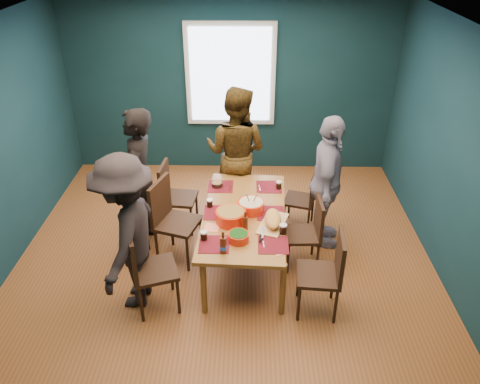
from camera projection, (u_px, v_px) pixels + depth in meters
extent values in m
cube|color=brown|center=(224.00, 261.00, 5.67)|extent=(5.00, 5.00, 0.01)
cube|color=white|center=(219.00, 30.00, 4.30)|extent=(5.00, 5.00, 0.01)
cube|color=#102E37|center=(458.00, 163.00, 4.94)|extent=(0.01, 5.00, 2.70)
cube|color=#102E37|center=(231.00, 87.00, 7.14)|extent=(5.00, 0.01, 2.70)
cube|color=#102E37|center=(201.00, 347.00, 2.83)|extent=(5.00, 0.01, 2.70)
cube|color=silver|center=(230.00, 75.00, 7.01)|extent=(1.35, 0.06, 1.55)
cube|color=#925F2C|center=(244.00, 215.00, 5.32)|extent=(1.01, 1.88, 0.05)
cylinder|color=#925F2C|center=(204.00, 288.00, 4.77)|extent=(0.06, 0.06, 0.65)
cylinder|color=#925F2C|center=(283.00, 289.00, 4.76)|extent=(0.06, 0.06, 0.65)
cylinder|color=#925F2C|center=(215.00, 201.00, 6.23)|extent=(0.06, 0.06, 0.65)
cylinder|color=#925F2C|center=(275.00, 202.00, 6.21)|extent=(0.06, 0.06, 0.65)
cube|color=black|center=(180.00, 198.00, 6.06)|extent=(0.46, 0.46, 0.04)
cube|color=black|center=(164.00, 181.00, 5.95)|extent=(0.08, 0.42, 0.46)
cylinder|color=black|center=(164.00, 220.00, 6.04)|extent=(0.03, 0.03, 0.43)
cylinder|color=black|center=(191.00, 222.00, 6.01)|extent=(0.03, 0.03, 0.43)
cylinder|color=black|center=(171.00, 205.00, 6.35)|extent=(0.03, 0.03, 0.43)
cylinder|color=black|center=(197.00, 207.00, 6.32)|extent=(0.03, 0.03, 0.43)
cube|color=black|center=(178.00, 223.00, 5.48)|extent=(0.59, 0.59, 0.04)
cube|color=black|center=(160.00, 200.00, 5.39)|extent=(0.19, 0.45, 0.51)
cylinder|color=black|center=(157.00, 248.00, 5.50)|extent=(0.04, 0.04, 0.48)
cylinder|color=black|center=(188.00, 255.00, 5.39)|extent=(0.04, 0.04, 0.48)
cylinder|color=black|center=(172.00, 229.00, 5.83)|extent=(0.04, 0.04, 0.48)
cylinder|color=black|center=(201.00, 235.00, 5.71)|extent=(0.04, 0.04, 0.48)
cube|color=black|center=(155.00, 270.00, 4.79)|extent=(0.56, 0.56, 0.04)
cube|color=black|center=(132.00, 254.00, 4.60)|extent=(0.18, 0.43, 0.48)
cylinder|color=black|center=(141.00, 305.00, 4.71)|extent=(0.03, 0.03, 0.45)
cylinder|color=black|center=(178.00, 297.00, 4.81)|extent=(0.03, 0.03, 0.45)
cylinder|color=black|center=(137.00, 281.00, 5.02)|extent=(0.03, 0.03, 0.45)
cylinder|color=black|center=(171.00, 273.00, 5.12)|extent=(0.03, 0.03, 0.45)
cube|color=black|center=(299.00, 200.00, 6.11)|extent=(0.47, 0.47, 0.04)
cube|color=black|center=(314.00, 187.00, 5.96)|extent=(0.14, 0.37, 0.41)
cylinder|color=black|center=(284.00, 218.00, 6.13)|extent=(0.03, 0.03, 0.38)
cylinder|color=black|center=(308.00, 222.00, 6.05)|extent=(0.03, 0.03, 0.38)
cylinder|color=black|center=(289.00, 205.00, 6.39)|extent=(0.03, 0.03, 0.38)
cylinder|color=black|center=(312.00, 209.00, 6.31)|extent=(0.03, 0.03, 0.38)
cube|color=black|center=(302.00, 235.00, 5.41)|extent=(0.41, 0.41, 0.04)
cube|color=black|center=(319.00, 217.00, 5.30)|extent=(0.05, 0.40, 0.43)
cylinder|color=black|center=(288.00, 259.00, 5.38)|extent=(0.03, 0.03, 0.40)
cylinder|color=black|center=(317.00, 259.00, 5.38)|extent=(0.03, 0.03, 0.40)
cylinder|color=black|center=(285.00, 241.00, 5.67)|extent=(0.03, 0.03, 0.40)
cylinder|color=black|center=(313.00, 241.00, 5.67)|extent=(0.03, 0.03, 0.40)
cube|color=black|center=(318.00, 275.00, 4.75)|extent=(0.46, 0.46, 0.04)
cube|color=black|center=(340.00, 256.00, 4.60)|extent=(0.08, 0.43, 0.47)
cylinder|color=black|center=(299.00, 304.00, 4.73)|extent=(0.03, 0.03, 0.44)
cylinder|color=black|center=(336.00, 307.00, 4.69)|extent=(0.03, 0.03, 0.44)
cylinder|color=black|center=(298.00, 280.00, 5.04)|extent=(0.03, 0.03, 0.44)
cylinder|color=black|center=(333.00, 282.00, 5.01)|extent=(0.03, 0.03, 0.44)
imported|color=black|center=(140.00, 181.00, 5.54)|extent=(0.45, 0.67, 1.79)
imported|color=black|center=(236.00, 152.00, 6.22)|extent=(1.05, 0.93, 1.79)
imported|color=silver|center=(327.00, 183.00, 5.59)|extent=(0.55, 1.04, 1.70)
imported|color=black|center=(128.00, 234.00, 4.68)|extent=(0.74, 1.17, 1.72)
cylinder|color=red|center=(231.00, 217.00, 5.12)|extent=(0.34, 0.34, 0.14)
cylinder|color=#487F2E|center=(231.00, 212.00, 5.09)|extent=(0.30, 0.30, 0.02)
cylinder|color=red|center=(251.00, 206.00, 5.31)|extent=(0.30, 0.30, 0.12)
cylinder|color=beige|center=(251.00, 202.00, 5.28)|extent=(0.27, 0.27, 0.02)
cylinder|color=tan|center=(255.00, 199.00, 5.26)|extent=(0.09, 0.17, 0.24)
cylinder|color=tan|center=(248.00, 199.00, 5.26)|extent=(0.07, 0.17, 0.24)
cylinder|color=red|center=(239.00, 237.00, 4.83)|extent=(0.22, 0.22, 0.09)
cylinder|color=#124B13|center=(239.00, 234.00, 4.81)|extent=(0.19, 0.19, 0.02)
cube|color=tan|center=(273.00, 224.00, 5.10)|extent=(0.39, 0.54, 0.02)
ellipsoid|color=gold|center=(273.00, 219.00, 5.07)|extent=(0.29, 0.42, 0.11)
cube|color=silver|center=(263.00, 233.00, 4.93)|extent=(0.04, 0.19, 0.00)
cylinder|color=black|center=(260.00, 238.00, 4.84)|extent=(0.03, 0.11, 0.02)
sphere|color=#185112|center=(273.00, 224.00, 4.97)|extent=(0.03, 0.03, 0.03)
sphere|color=#185112|center=(273.00, 218.00, 5.07)|extent=(0.03, 0.03, 0.03)
sphere|color=#185112|center=(273.00, 213.00, 5.16)|extent=(0.03, 0.03, 0.03)
cylinder|color=black|center=(217.00, 184.00, 5.81)|extent=(0.14, 0.14, 0.06)
cylinder|color=#487F2E|center=(217.00, 183.00, 5.80)|extent=(0.12, 0.12, 0.01)
cylinder|color=#471C0C|center=(223.00, 245.00, 4.64)|extent=(0.07, 0.07, 0.19)
cylinder|color=#471C0C|center=(223.00, 235.00, 4.57)|extent=(0.03, 0.03, 0.07)
cylinder|color=blue|center=(223.00, 248.00, 4.65)|extent=(0.07, 0.07, 0.04)
cylinder|color=#471C0C|center=(245.00, 223.00, 4.98)|extent=(0.06, 0.06, 0.16)
cylinder|color=#471C0C|center=(245.00, 214.00, 4.93)|extent=(0.02, 0.02, 0.06)
cylinder|color=black|center=(204.00, 236.00, 4.84)|extent=(0.07, 0.07, 0.10)
cylinder|color=silver|center=(204.00, 232.00, 4.82)|extent=(0.07, 0.07, 0.01)
cylinder|color=black|center=(283.00, 229.00, 4.94)|extent=(0.08, 0.08, 0.11)
cylinder|color=silver|center=(283.00, 225.00, 4.91)|extent=(0.08, 0.08, 0.02)
cylinder|color=black|center=(279.00, 185.00, 5.76)|extent=(0.07, 0.07, 0.10)
cylinder|color=silver|center=(279.00, 182.00, 5.73)|extent=(0.07, 0.07, 0.01)
cylinder|color=black|center=(210.00, 203.00, 5.39)|extent=(0.07, 0.07, 0.10)
cylinder|color=silver|center=(210.00, 200.00, 5.37)|extent=(0.07, 0.07, 0.01)
cube|color=#F28266|center=(275.00, 212.00, 5.32)|extent=(0.16, 0.16, 0.00)
cube|color=#F28266|center=(212.00, 227.00, 5.05)|extent=(0.18, 0.18, 0.00)
cube|color=#F28266|center=(280.00, 251.00, 4.70)|extent=(0.18, 0.18, 0.00)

